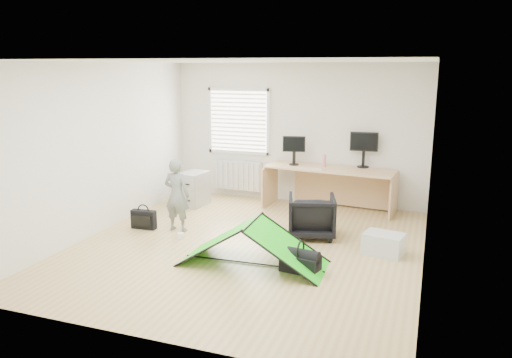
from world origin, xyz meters
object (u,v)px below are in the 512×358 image
(person, at_px, (177,195))
(duffel_bag, at_px, (300,263))
(kite, at_px, (253,243))
(monitor_left, at_px, (294,154))
(thermos, at_px, (324,161))
(filing_cabinet, at_px, (194,189))
(laptop_bag, at_px, (144,219))
(storage_crate, at_px, (383,244))
(monitor_right, at_px, (364,154))
(desk, at_px, (329,189))
(office_chair, at_px, (311,216))

(person, xyz_separation_m, duffel_bag, (2.32, -0.95, -0.49))
(kite, bearing_deg, person, 147.90)
(monitor_left, bearing_deg, kite, -97.82)
(thermos, xyz_separation_m, duffel_bag, (0.36, -3.03, -0.81))
(filing_cabinet, height_order, laptop_bag, filing_cabinet)
(monitor_left, bearing_deg, storage_crate, -59.52)
(person, height_order, laptop_bag, person)
(monitor_right, xyz_separation_m, duffel_bag, (-0.33, -3.22, -0.93))
(filing_cabinet, bearing_deg, kite, -40.82)
(desk, xyz_separation_m, person, (-2.09, -2.00, 0.20))
(kite, xyz_separation_m, duffel_bag, (0.66, -0.01, -0.19))
(monitor_right, xyz_separation_m, thermos, (-0.69, -0.19, -0.13))
(desk, xyz_separation_m, duffel_bag, (0.23, -2.95, -0.29))
(thermos, height_order, person, person)
(storage_crate, bearing_deg, filing_cabinet, 159.43)
(desk, xyz_separation_m, office_chair, (0.04, -1.55, -0.07))
(filing_cabinet, bearing_deg, laptop_bag, -87.11)
(kite, distance_m, storage_crate, 1.91)
(monitor_right, distance_m, person, 3.52)
(monitor_left, relative_size, office_chair, 0.57)
(person, bearing_deg, desk, -135.13)
(filing_cabinet, height_order, thermos, thermos)
(monitor_left, bearing_deg, duffel_bag, -85.72)
(desk, height_order, office_chair, desk)
(person, height_order, kite, person)
(person, xyz_separation_m, laptop_bag, (-0.57, -0.11, -0.44))
(person, bearing_deg, monitor_left, -122.89)
(duffel_bag, bearing_deg, desk, 102.63)
(monitor_right, height_order, kite, monitor_right)
(monitor_right, bearing_deg, kite, -111.39)
(kite, distance_m, laptop_bag, 2.38)
(filing_cabinet, xyz_separation_m, laptop_bag, (-0.14, -1.56, -0.17))
(filing_cabinet, bearing_deg, thermos, 22.77)
(person, relative_size, storage_crate, 2.20)
(filing_cabinet, relative_size, monitor_right, 1.29)
(monitor_left, xyz_separation_m, duffel_bag, (0.93, -3.01, -0.89))
(duffel_bag, bearing_deg, monitor_right, 92.27)
(person, distance_m, storage_crate, 3.31)
(person, distance_m, duffel_bag, 2.56)
(monitor_right, distance_m, duffel_bag, 3.37)
(person, bearing_deg, monitor_right, -138.36)
(storage_crate, distance_m, laptop_bag, 3.86)
(monitor_right, height_order, office_chair, monitor_right)
(desk, relative_size, office_chair, 3.22)
(storage_crate, bearing_deg, kite, -148.42)
(monitor_right, height_order, person, monitor_right)
(filing_cabinet, relative_size, duffel_bag, 1.28)
(office_chair, height_order, person, person)
(filing_cabinet, height_order, monitor_left, monitor_left)
(person, distance_m, laptop_bag, 0.73)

